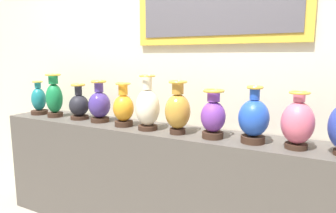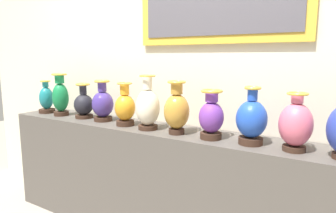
% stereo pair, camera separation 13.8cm
% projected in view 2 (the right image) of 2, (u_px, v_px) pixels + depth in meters
% --- Properties ---
extents(display_shelf, '(3.11, 0.41, 0.89)m').
position_uv_depth(display_shelf, '(168.00, 186.00, 2.33)').
color(display_shelf, '#4C4742').
rests_on(display_shelf, ground_plane).
extents(back_wall, '(5.14, 0.14, 2.99)m').
position_uv_depth(back_wall, '(187.00, 46.00, 2.37)').
color(back_wall, beige).
rests_on(back_wall, ground_plane).
extents(vase_teal, '(0.15, 0.15, 0.31)m').
position_uv_depth(vase_teal, '(46.00, 99.00, 2.93)').
color(vase_teal, '#382319').
rests_on(vase_teal, display_shelf).
extents(vase_emerald, '(0.15, 0.15, 0.39)m').
position_uv_depth(vase_emerald, '(60.00, 97.00, 2.78)').
color(vase_emerald, '#382319').
rests_on(vase_emerald, display_shelf).
extents(vase_onyx, '(0.17, 0.17, 0.31)m').
position_uv_depth(vase_onyx, '(84.00, 104.00, 2.68)').
color(vase_onyx, '#382319').
rests_on(vase_onyx, display_shelf).
extents(vase_indigo, '(0.18, 0.18, 0.35)m').
position_uv_depth(vase_indigo, '(103.00, 104.00, 2.55)').
color(vase_indigo, '#382319').
rests_on(vase_indigo, display_shelf).
extents(vase_amber, '(0.16, 0.16, 0.34)m').
position_uv_depth(vase_amber, '(125.00, 107.00, 2.38)').
color(vase_amber, '#382319').
rests_on(vase_amber, display_shelf).
extents(vase_ivory, '(0.18, 0.18, 0.40)m').
position_uv_depth(vase_ivory, '(148.00, 107.00, 2.24)').
color(vase_ivory, '#382319').
rests_on(vase_ivory, display_shelf).
extents(vase_ochre, '(0.18, 0.18, 0.37)m').
position_uv_depth(vase_ochre, '(177.00, 110.00, 2.11)').
color(vase_ochre, '#382319').
rests_on(vase_ochre, display_shelf).
extents(vase_violet, '(0.16, 0.16, 0.33)m').
position_uv_depth(vase_violet, '(211.00, 117.00, 1.98)').
color(vase_violet, '#382319').
rests_on(vase_violet, display_shelf).
extents(vase_sapphire, '(0.19, 0.19, 0.36)m').
position_uv_depth(vase_sapphire, '(251.00, 120.00, 1.86)').
color(vase_sapphire, '#382319').
rests_on(vase_sapphire, display_shelf).
extents(vase_rose, '(0.19, 0.19, 0.34)m').
position_uv_depth(vase_rose, '(296.00, 125.00, 1.72)').
color(vase_rose, '#382319').
rests_on(vase_rose, display_shelf).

